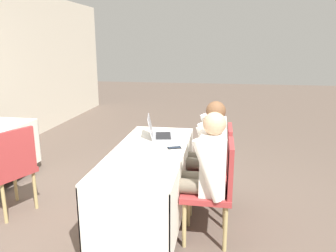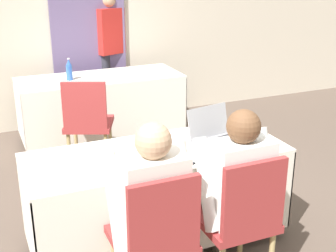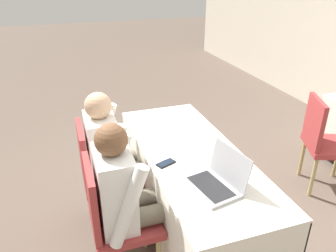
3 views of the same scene
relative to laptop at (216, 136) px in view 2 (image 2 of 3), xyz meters
The scene contains 16 objects.
ground_plane 0.90m from the laptop, behind, with size 24.00×24.00×0.00m, color brown.
wall_back 2.99m from the laptop, 98.85° to the left, with size 12.00×0.06×2.70m.
curtain_panel 2.90m from the laptop, 93.84° to the left, with size 0.90×0.04×2.65m.
conference_table_near 0.51m from the laptop, behind, with size 1.81×0.71×0.73m.
conference_table_far 2.24m from the laptop, 96.29° to the left, with size 1.81×0.71×0.73m.
laptop is the anchor object (origin of this frame).
cell_phone 0.42m from the laptop, 148.49° to the right, with size 0.11×0.15×0.01m.
paper_beside_laptop 0.29m from the laptop, 157.96° to the left, with size 0.30×0.35×0.00m.
paper_centre_table 0.71m from the laptop, behind, with size 0.26×0.33×0.00m.
water_bottle 2.28m from the laptop, 104.87° to the left, with size 0.07×0.07×0.24m.
chair_near_left 1.00m from the laptop, 138.64° to the right, with size 0.44×0.44×0.93m.
chair_near_right 0.71m from the laptop, 105.31° to the right, with size 0.44×0.44×0.93m.
chair_far_spare 1.58m from the laptop, 112.38° to the left, with size 0.58×0.58×0.93m.
person_checkered_shirt 0.91m from the laptop, 143.61° to the right, with size 0.50×0.52×1.19m.
person_white_shirt 0.57m from the laptop, 108.11° to the right, with size 0.50×0.52×1.19m.
person_red_shirt 2.87m from the laptop, 88.53° to the left, with size 0.39×0.30×1.59m.
Camera 2 is at (-1.10, -2.75, 2.00)m, focal length 50.00 mm.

